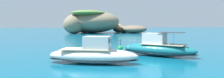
{
  "coord_description": "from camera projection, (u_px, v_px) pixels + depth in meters",
  "views": [
    {
      "loc": [
        -4.78,
        -5.08,
        2.93
      ],
      "look_at": [
        0.51,
        20.33,
        1.06
      ],
      "focal_mm": 32.1,
      "sensor_mm": 36.0,
      "label": 1
    }
  ],
  "objects": [
    {
      "name": "islet_large",
      "position": [
        89.0,
        22.0,
        70.27
      ],
      "size": [
        26.43,
        27.17,
        7.85
      ],
      "color": "#84755B",
      "rests_on": "ground"
    },
    {
      "name": "islet_small",
      "position": [
        129.0,
        29.0,
        71.41
      ],
      "size": [
        12.25,
        14.62,
        3.23
      ],
      "color": "#9E8966",
      "rests_on": "ground"
    },
    {
      "name": "motorboat_white",
      "position": [
        93.0,
        54.0,
        15.13
      ],
      "size": [
        7.25,
        4.33,
        2.06
      ],
      "color": "white",
      "rests_on": "ground"
    },
    {
      "name": "motorboat_teal",
      "position": [
        158.0,
        48.0,
        18.85
      ],
      "size": [
        6.66,
        6.56,
        2.26
      ],
      "color": "#19727A",
      "rests_on": "ground"
    },
    {
      "name": "channel_buoy",
      "position": [
        120.0,
        48.0,
        22.51
      ],
      "size": [
        0.56,
        0.56,
        1.48
      ],
      "color": "green",
      "rests_on": "ground"
    }
  ]
}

